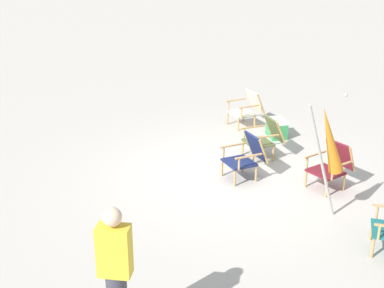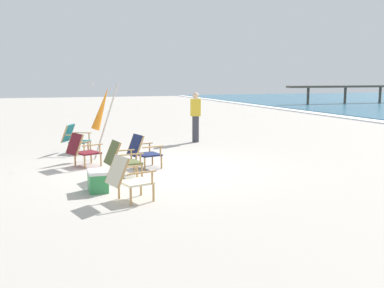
% 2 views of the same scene
% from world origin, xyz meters
% --- Properties ---
extents(ground_plane, '(80.00, 80.00, 0.00)m').
position_xyz_m(ground_plane, '(0.00, 0.00, 0.00)').
color(ground_plane, '#B2AAA0').
extents(beach_chair_front_right, '(0.68, 0.80, 0.80)m').
position_xyz_m(beach_chair_front_right, '(0.73, -0.83, 0.43)').
color(beach_chair_front_right, '#515B33').
rests_on(beach_chair_front_right, ground).
extents(beach_chair_back_right, '(0.72, 0.81, 0.81)m').
position_xyz_m(beach_chair_back_right, '(-0.11, -0.19, 0.43)').
color(beach_chair_back_right, '#19234C').
rests_on(beach_chair_back_right, ground).
extents(beach_chair_far_center, '(0.74, 0.84, 0.80)m').
position_xyz_m(beach_chair_far_center, '(2.58, -1.03, 0.43)').
color(beach_chair_far_center, beige).
rests_on(beach_chair_far_center, ground).
extents(beach_chair_front_left, '(0.80, 0.87, 0.81)m').
position_xyz_m(beach_chair_front_left, '(-0.78, -1.52, 0.43)').
color(beach_chair_front_left, maroon).
rests_on(beach_chair_front_left, ground).
extents(umbrella_furled_orange, '(0.49, 0.83, 1.99)m').
position_xyz_m(umbrella_furled_orange, '(-1.83, -0.89, 1.30)').
color(umbrella_furled_orange, '#B7B2A8').
rests_on(umbrella_furled_orange, ground).
extents(person_near_chairs, '(0.30, 0.39, 1.63)m').
position_xyz_m(person_near_chairs, '(-3.84, 2.38, 0.84)').
color(person_near_chairs, '#383842').
rests_on(person_near_chairs, ground).
extents(cooler_box, '(0.49, 0.35, 0.40)m').
position_xyz_m(cooler_box, '(1.71, -1.43, 0.20)').
color(cooler_box, '#338C4C').
rests_on(cooler_box, ground).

